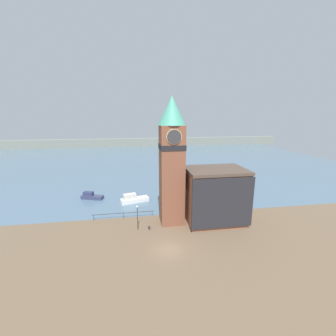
# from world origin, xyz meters

# --- Properties ---
(ground_plane) EXTENTS (160.00, 160.00, 0.00)m
(ground_plane) POSITION_xyz_m (0.00, 0.00, 0.00)
(ground_plane) COLOR brown
(water) EXTENTS (160.00, 120.00, 0.00)m
(water) POSITION_xyz_m (0.00, 71.67, -0.00)
(water) COLOR slate
(water) RESTS_ON ground_plane
(far_shoreline) EXTENTS (180.00, 3.00, 5.00)m
(far_shoreline) POSITION_xyz_m (0.00, 111.67, 2.50)
(far_shoreline) COLOR gray
(far_shoreline) RESTS_ON water
(pier_railing) EXTENTS (11.51, 0.08, 1.09)m
(pier_railing) POSITION_xyz_m (-6.86, 11.42, 0.96)
(pier_railing) COLOR #333338
(pier_railing) RESTS_ON ground_plane
(clock_tower) EXTENTS (4.64, 4.64, 22.20)m
(clock_tower) POSITION_xyz_m (1.92, 8.71, 11.77)
(clock_tower) COLOR brown
(clock_tower) RESTS_ON ground_plane
(pier_building) EXTENTS (10.56, 7.66, 9.91)m
(pier_building) POSITION_xyz_m (9.69, 7.65, 4.97)
(pier_building) COLOR #935B42
(pier_building) RESTS_ON ground_plane
(boat_near) EXTENTS (6.48, 3.38, 2.09)m
(boat_near) POSITION_xyz_m (-4.93, 19.23, 0.75)
(boat_near) COLOR silver
(boat_near) RESTS_ON water
(boat_far) EXTENTS (5.31, 3.12, 1.70)m
(boat_far) POSITION_xyz_m (-14.60, 22.90, 0.62)
(boat_far) COLOR #333856
(boat_far) RESTS_ON water
(mooring_bollard_near) EXTENTS (0.37, 0.37, 0.65)m
(mooring_bollard_near) POSITION_xyz_m (-2.36, 6.47, 0.34)
(mooring_bollard_near) COLOR #2D2D33
(mooring_bollard_near) RESTS_ON ground_plane
(lamp_post) EXTENTS (0.32, 0.32, 4.36)m
(lamp_post) POSITION_xyz_m (-4.29, 6.63, 3.01)
(lamp_post) COLOR black
(lamp_post) RESTS_ON ground_plane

